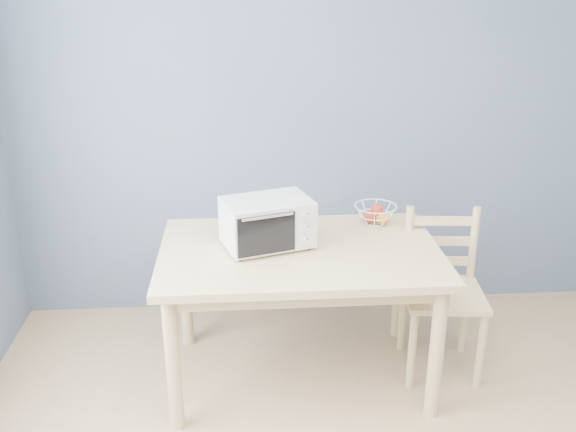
{
  "coord_description": "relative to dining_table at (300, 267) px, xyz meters",
  "views": [
    {
      "loc": [
        -0.61,
        -1.48,
        2.07
      ],
      "look_at": [
        -0.4,
        1.42,
        0.93
      ],
      "focal_mm": 40.0,
      "sensor_mm": 36.0,
      "label": 1
    }
  ],
  "objects": [
    {
      "name": "room",
      "position": [
        0.34,
        -1.43,
        0.65
      ],
      "size": [
        4.01,
        4.51,
        2.61
      ],
      "color": "tan",
      "rests_on": "ground"
    },
    {
      "name": "dining_table",
      "position": [
        0.0,
        0.0,
        0.0
      ],
      "size": [
        1.4,
        0.9,
        0.75
      ],
      "color": "#E1C787",
      "rests_on": "ground"
    },
    {
      "name": "toaster_oven",
      "position": [
        -0.18,
        0.04,
        0.23
      ],
      "size": [
        0.49,
        0.42,
        0.25
      ],
      "rotation": [
        0.0,
        0.0,
        0.3
      ],
      "color": "silver",
      "rests_on": "dining_table"
    },
    {
      "name": "fruit_basket",
      "position": [
        0.44,
        0.31,
        0.16
      ],
      "size": [
        0.28,
        0.28,
        0.12
      ],
      "rotation": [
        0.0,
        0.0,
        -0.24
      ],
      "color": "white",
      "rests_on": "dining_table"
    },
    {
      "name": "dining_chair",
      "position": [
        0.77,
        0.06,
        -0.22
      ],
      "size": [
        0.45,
        0.45,
        0.88
      ],
      "rotation": [
        0.0,
        0.0,
        -0.1
      ],
      "color": "#E1C787",
      "rests_on": "ground"
    }
  ]
}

